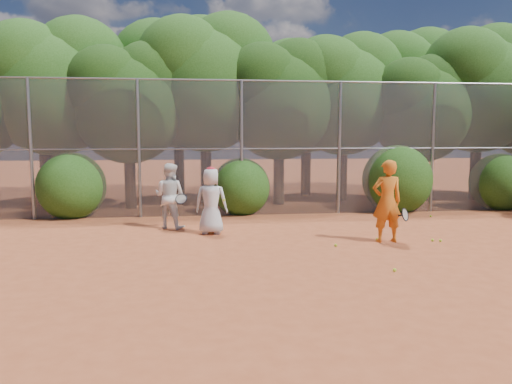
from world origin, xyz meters
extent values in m
plane|color=#9F4524|center=(0.00, 0.00, 0.00)|extent=(80.00, 80.00, 0.00)
cylinder|color=gray|center=(-7.00, 6.00, 2.00)|extent=(0.09, 0.09, 4.00)
cylinder|color=gray|center=(-4.00, 6.00, 2.00)|extent=(0.09, 0.09, 4.00)
cylinder|color=gray|center=(-1.00, 6.00, 2.00)|extent=(0.09, 0.09, 4.00)
cylinder|color=gray|center=(2.00, 6.00, 2.00)|extent=(0.09, 0.09, 4.00)
cylinder|color=gray|center=(5.00, 6.00, 2.00)|extent=(0.09, 0.09, 4.00)
cylinder|color=gray|center=(0.00, 6.00, 4.00)|extent=(20.00, 0.05, 0.05)
cylinder|color=gray|center=(0.00, 6.00, 2.00)|extent=(20.00, 0.04, 0.04)
cube|color=slate|center=(0.00, 6.00, 2.00)|extent=(20.00, 0.02, 4.00)
cylinder|color=black|center=(-7.00, 8.50, 1.26)|extent=(0.38, 0.38, 2.52)
sphere|color=#1D4611|center=(-7.00, 8.50, 3.73)|extent=(4.03, 4.03, 4.03)
sphere|color=#1D4611|center=(-6.19, 8.90, 4.74)|extent=(3.23, 3.23, 3.23)
sphere|color=#1D4611|center=(-7.71, 8.20, 4.54)|extent=(3.02, 3.02, 3.02)
cylinder|color=black|center=(-4.50, 7.80, 1.08)|extent=(0.36, 0.36, 2.17)
sphere|color=black|center=(-4.50, 7.80, 3.21)|extent=(3.47, 3.47, 3.47)
sphere|color=black|center=(-3.81, 8.15, 4.08)|extent=(2.78, 2.78, 2.78)
sphere|color=black|center=(-5.11, 7.54, 3.91)|extent=(2.60, 2.60, 2.60)
cylinder|color=black|center=(-2.00, 8.80, 1.33)|extent=(0.39, 0.39, 2.66)
sphere|color=#1D4611|center=(-2.00, 8.80, 3.94)|extent=(4.26, 4.26, 4.26)
sphere|color=#1D4611|center=(-1.15, 9.23, 5.00)|extent=(3.40, 3.40, 3.40)
sphere|color=#1D4611|center=(-2.74, 8.48, 4.79)|extent=(3.19, 3.19, 3.19)
cylinder|color=black|center=(0.50, 8.20, 1.14)|extent=(0.37, 0.37, 2.27)
sphere|color=black|center=(0.50, 8.20, 3.37)|extent=(3.64, 3.64, 3.64)
sphere|color=black|center=(1.23, 8.56, 4.28)|extent=(2.91, 2.91, 2.91)
sphere|color=black|center=(-0.14, 7.93, 4.10)|extent=(2.73, 2.73, 2.73)
cylinder|color=black|center=(3.00, 9.00, 1.22)|extent=(0.38, 0.38, 2.45)
sphere|color=#1D4611|center=(3.00, 9.00, 3.63)|extent=(3.92, 3.92, 3.92)
sphere|color=#1D4611|center=(3.78, 9.39, 4.61)|extent=(3.14, 3.14, 3.14)
sphere|color=#1D4611|center=(2.31, 8.71, 4.41)|extent=(2.94, 2.94, 2.94)
cylinder|color=black|center=(5.50, 8.00, 1.05)|extent=(0.36, 0.36, 2.10)
sphere|color=black|center=(5.50, 8.00, 3.11)|extent=(3.36, 3.36, 3.36)
sphere|color=black|center=(6.17, 8.34, 3.95)|extent=(2.69, 2.69, 2.69)
sphere|color=black|center=(4.91, 7.75, 3.78)|extent=(2.52, 2.52, 2.52)
cylinder|color=black|center=(8.00, 8.60, 1.29)|extent=(0.39, 0.39, 2.59)
sphere|color=#1D4611|center=(8.00, 8.60, 3.83)|extent=(4.14, 4.14, 4.14)
sphere|color=#1D4611|center=(8.83, 9.01, 4.87)|extent=(3.32, 3.32, 3.32)
sphere|color=#1D4611|center=(7.27, 8.29, 4.66)|extent=(3.11, 3.11, 3.11)
cylinder|color=black|center=(-8.00, 10.80, 1.31)|extent=(0.39, 0.39, 2.62)
sphere|color=#1D4611|center=(-8.00, 10.80, 3.88)|extent=(4.20, 4.20, 4.20)
sphere|color=#1D4611|center=(-7.16, 11.22, 4.94)|extent=(3.36, 3.36, 3.36)
sphere|color=#1D4611|center=(-8.73, 10.49, 4.72)|extent=(3.15, 3.15, 3.15)
cylinder|color=black|center=(-3.00, 11.00, 1.40)|extent=(0.40, 0.40, 2.80)
sphere|color=#1D4611|center=(-3.00, 11.00, 4.14)|extent=(4.48, 4.48, 4.48)
sphere|color=#1D4611|center=(-2.10, 11.45, 5.26)|extent=(3.58, 3.58, 3.58)
sphere|color=#1D4611|center=(-3.78, 10.66, 5.04)|extent=(3.36, 3.36, 3.36)
cylinder|color=black|center=(2.00, 10.60, 1.26)|extent=(0.38, 0.38, 2.52)
sphere|color=#1D4611|center=(2.00, 10.60, 3.73)|extent=(4.03, 4.03, 4.03)
sphere|color=#1D4611|center=(2.81, 11.00, 4.74)|extent=(3.23, 3.23, 3.23)
sphere|color=#1D4611|center=(1.29, 10.30, 4.54)|extent=(3.02, 3.02, 3.02)
cylinder|color=black|center=(6.50, 11.20, 1.36)|extent=(0.40, 0.40, 2.73)
sphere|color=#1D4611|center=(6.50, 11.20, 4.04)|extent=(4.37, 4.37, 4.37)
sphere|color=#1D4611|center=(7.37, 11.64, 5.13)|extent=(3.49, 3.49, 3.49)
sphere|color=#1D4611|center=(5.74, 10.87, 4.91)|extent=(3.28, 3.28, 3.28)
sphere|color=#1D4611|center=(-6.00, 6.30, 1.00)|extent=(2.00, 2.00, 2.00)
sphere|color=#1D4611|center=(-1.00, 6.30, 0.90)|extent=(1.80, 1.80, 1.80)
sphere|color=#1D4611|center=(4.00, 6.30, 1.10)|extent=(2.20, 2.20, 2.20)
sphere|color=#1D4611|center=(7.50, 6.30, 0.95)|extent=(1.90, 1.90, 1.90)
imported|color=orange|center=(1.88, 1.82, 0.93)|extent=(0.68, 0.45, 1.86)
torus|color=black|center=(2.23, 1.62, 0.65)|extent=(0.29, 0.28, 0.30)
cylinder|color=black|center=(2.09, 1.77, 0.59)|extent=(0.21, 0.23, 0.10)
imported|color=silver|center=(-2.01, 3.24, 0.81)|extent=(0.88, 0.67, 1.62)
ellipsoid|color=red|center=(-2.01, 3.24, 1.58)|extent=(0.22, 0.22, 0.13)
sphere|color=#B7D627|center=(-1.71, 3.04, 0.85)|extent=(0.07, 0.07, 0.07)
imported|color=silver|center=(-3.05, 4.11, 0.84)|extent=(1.01, 0.93, 1.69)
torus|color=black|center=(-2.75, 3.81, 0.80)|extent=(0.33, 0.23, 0.27)
cylinder|color=black|center=(-2.72, 3.99, 0.68)|extent=(0.07, 0.25, 0.18)
sphere|color=#B7D627|center=(1.73, 1.95, 0.03)|extent=(0.07, 0.07, 0.07)
sphere|color=#B7D627|center=(3.10, 1.64, 0.03)|extent=(0.07, 0.07, 0.07)
sphere|color=#B7D627|center=(1.09, -0.60, 0.03)|extent=(0.07, 0.07, 0.07)
sphere|color=#B7D627|center=(2.95, 1.71, 0.03)|extent=(0.07, 0.07, 0.07)
sphere|color=#B7D627|center=(0.61, 1.46, 0.03)|extent=(0.07, 0.07, 0.07)
sphere|color=#B7D627|center=(4.49, 4.93, 0.03)|extent=(0.07, 0.07, 0.07)
camera|label=1|loc=(-2.40, -8.83, 2.41)|focal=35.00mm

